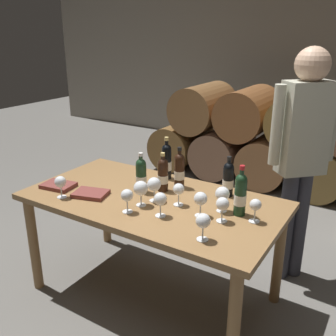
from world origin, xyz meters
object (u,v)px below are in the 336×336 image
(wine_glass_6, at_px, (222,194))
(sommelier_presenting, at_px, (302,147))
(wine_glass_7, at_px, (201,199))
(dining_table, at_px, (152,210))
(wine_glass_10, at_px, (60,183))
(wine_glass_5, at_px, (141,189))
(wine_bottle_1, at_px, (163,174))
(wine_glass_8, at_px, (160,200))
(leather_ledger, at_px, (58,185))
(wine_bottle_3, at_px, (228,179))
(wine_glass_3, at_px, (179,190))
(wine_glass_4, at_px, (127,196))
(wine_bottle_0, at_px, (179,170))
(tasting_notebook, at_px, (91,194))
(wine_glass_9, at_px, (154,185))
(wine_bottle_2, at_px, (141,175))
(wine_bottle_5, at_px, (167,161))
(wine_glass_1, at_px, (255,206))
(wine_glass_0, at_px, (222,205))
(wine_glass_2, at_px, (203,222))
(wine_bottle_4, at_px, (240,194))

(wine_glass_6, distance_m, sommelier_presenting, 0.76)
(wine_glass_7, bearing_deg, dining_table, 170.92)
(wine_glass_10, bearing_deg, wine_glass_5, 19.16)
(wine_bottle_1, xyz_separation_m, wine_glass_7, (0.40, -0.21, -0.01))
(wine_glass_8, relative_size, leather_ledger, 0.69)
(wine_bottle_3, xyz_separation_m, sommelier_presenting, (0.35, 0.45, 0.16))
(dining_table, bearing_deg, wine_glass_3, -0.13)
(wine_glass_4, distance_m, wine_glass_6, 0.58)
(wine_glass_3, bearing_deg, wine_glass_10, -156.63)
(wine_glass_4, height_order, wine_glass_6, wine_glass_6)
(wine_bottle_0, distance_m, tasting_notebook, 0.63)
(wine_bottle_1, relative_size, leather_ledger, 1.25)
(wine_glass_5, relative_size, wine_glass_9, 1.01)
(wine_bottle_2, height_order, wine_bottle_5, wine_bottle_5)
(wine_glass_3, height_order, tasting_notebook, wine_glass_3)
(wine_glass_1, distance_m, wine_glass_4, 0.76)
(wine_glass_3, xyz_separation_m, wine_glass_6, (0.27, 0.06, 0.01))
(wine_glass_0, distance_m, wine_glass_5, 0.53)
(wine_glass_9, bearing_deg, wine_bottle_3, 42.15)
(wine_bottle_0, height_order, wine_glass_8, wine_bottle_0)
(dining_table, xyz_separation_m, sommelier_presenting, (0.76, 0.75, 0.37))
(wine_glass_0, height_order, wine_glass_5, wine_glass_5)
(wine_bottle_1, xyz_separation_m, wine_bottle_2, (-0.11, -0.10, 0.00))
(sommelier_presenting, bearing_deg, wine_glass_2, -102.31)
(wine_bottle_2, relative_size, wine_glass_2, 1.84)
(wine_glass_0, bearing_deg, wine_glass_6, 114.87)
(wine_bottle_4, xyz_separation_m, leather_ledger, (-1.24, -0.28, -0.12))
(wine_bottle_5, height_order, wine_glass_10, wine_bottle_5)
(wine_glass_1, height_order, wine_glass_3, wine_glass_3)
(wine_glass_4, distance_m, leather_ledger, 0.66)
(wine_bottle_4, relative_size, wine_glass_5, 1.90)
(wine_bottle_1, bearing_deg, tasting_notebook, -137.62)
(wine_glass_7, height_order, sommelier_presenting, sommelier_presenting)
(wine_bottle_2, height_order, wine_glass_3, wine_bottle_2)
(wine_bottle_4, bearing_deg, tasting_notebook, -164.18)
(wine_glass_2, height_order, sommelier_presenting, sommelier_presenting)
(tasting_notebook, bearing_deg, wine_glass_9, 4.87)
(wine_bottle_3, distance_m, wine_glass_6, 0.25)
(wine_glass_10, xyz_separation_m, sommelier_presenting, (1.27, 1.06, 0.18))
(wine_glass_4, bearing_deg, wine_glass_6, 33.06)
(dining_table, xyz_separation_m, wine_bottle_4, (0.58, 0.08, 0.23))
(wine_glass_9, relative_size, tasting_notebook, 0.74)
(wine_bottle_1, height_order, tasting_notebook, wine_bottle_1)
(wine_bottle_5, relative_size, wine_glass_9, 1.95)
(wine_glass_5, bearing_deg, wine_glass_3, 33.17)
(wine_glass_6, bearing_deg, wine_bottle_1, 170.47)
(wine_bottle_1, distance_m, wine_glass_1, 0.71)
(wine_bottle_2, relative_size, tasting_notebook, 1.28)
(wine_glass_3, relative_size, tasting_notebook, 0.67)
(wine_glass_2, bearing_deg, wine_bottle_5, 134.20)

